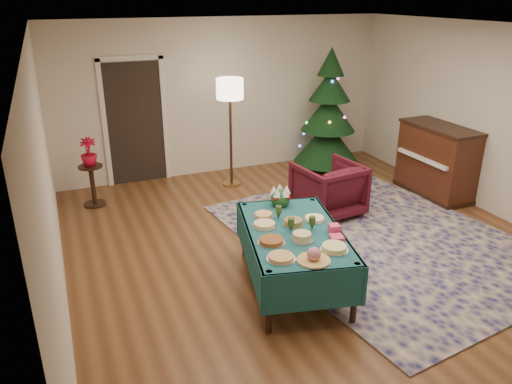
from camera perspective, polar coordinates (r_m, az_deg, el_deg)
name	(u,v)px	position (r m, az deg, el deg)	size (l,w,h in m)	color
room_shell	(324,151)	(5.89, 7.74, 4.62)	(7.00, 7.00, 7.00)	#593319
doorway	(135,120)	(8.65, -13.65, 8.04)	(1.08, 0.04, 2.16)	black
rug	(378,237)	(6.93, 13.74, -5.06)	(3.20, 4.20, 0.02)	#161652
buffet_table	(294,241)	(5.49, 4.32, -5.65)	(1.39, 1.94, 0.68)	black
platter_0	(281,257)	(4.85, 2.88, -7.48)	(0.29, 0.29, 0.04)	silver
platter_1	(314,256)	(4.82, 6.62, -7.30)	(0.33, 0.33, 0.15)	silver
platter_2	(334,248)	(5.06, 8.93, -6.32)	(0.29, 0.29, 0.06)	silver
platter_3	(271,241)	(5.14, 1.76, -5.62)	(0.29, 0.29, 0.05)	silver
platter_4	(302,237)	(5.19, 5.26, -5.16)	(0.22, 0.22, 0.09)	silver
platter_5	(264,225)	(5.48, 0.96, -3.77)	(0.27, 0.27, 0.05)	silver
platter_6	(293,222)	(5.53, 4.29, -3.49)	(0.24, 0.24, 0.07)	silver
platter_7	(314,219)	(5.67, 6.69, -3.05)	(0.25, 0.25, 0.04)	silver
platter_8	(263,215)	(5.73, 0.86, -2.63)	(0.24, 0.24, 0.04)	silver
goblet_0	(278,212)	(5.64, 2.59, -2.33)	(0.07, 0.07, 0.16)	#2D471E
goblet_1	(312,223)	(5.41, 6.43, -3.57)	(0.07, 0.07, 0.16)	#2D471E
goblet_2	(291,225)	(5.35, 4.01, -3.76)	(0.07, 0.07, 0.16)	#2D471E
napkin_stack	(337,237)	(5.29, 9.22, -5.15)	(0.14, 0.14, 0.04)	#DF3E6D
gift_box	(334,229)	(5.41, 8.91, -4.16)	(0.11, 0.11, 0.09)	#E23E6A
centerpiece	(280,196)	(5.98, 2.81, -0.51)	(0.25, 0.25, 0.28)	#1E4C1E
armchair	(328,187)	(7.35, 8.27, 0.62)	(0.85, 0.80, 0.88)	#430E18
floor_lamp	(230,96)	(8.16, -2.99, 10.95)	(0.44, 0.44, 1.81)	#A57F3F
side_table	(93,186)	(8.03, -18.15, 0.63)	(0.36, 0.36, 0.65)	black
potted_plant	(89,158)	(7.89, -18.53, 3.69)	(0.24, 0.43, 0.24)	#AB0C25
christmas_tree	(328,115)	(9.27, 8.28, 8.65)	(1.46, 1.46, 2.20)	black
piano	(436,161)	(8.49, 19.90, 3.31)	(0.64, 1.33, 1.14)	black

